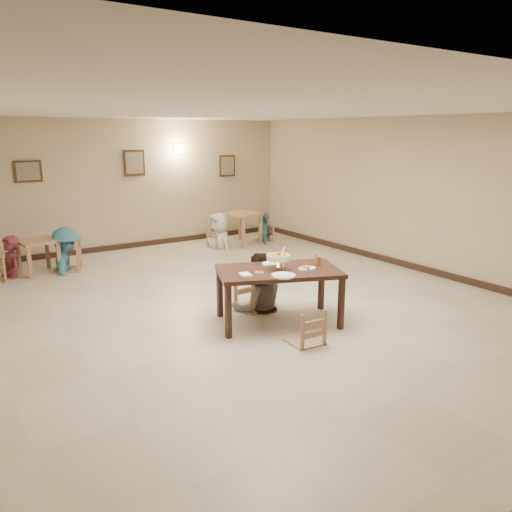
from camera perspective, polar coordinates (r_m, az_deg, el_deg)
floor at (r=8.03m, az=-1.22°, el=-5.56°), size 10.00×10.00×0.00m
ceiling at (r=7.58m, az=-1.34°, el=16.36°), size 10.00×10.00×0.00m
wall_back at (r=12.15m, az=-14.12°, el=7.91°), size 10.00×0.00×10.00m
wall_right at (r=10.35m, az=17.91°, el=6.70°), size 0.00×10.00×10.00m
baseboard_back at (r=12.35m, az=-13.69°, el=1.25°), size 8.00×0.06×0.12m
baseboard_right at (r=10.58m, az=17.24°, el=-1.06°), size 0.06×10.00×0.12m
picture_a at (r=11.53m, az=-24.61°, el=8.79°), size 0.55×0.04×0.45m
picture_b at (r=12.11m, az=-13.74°, el=10.29°), size 0.50×0.04×0.60m
picture_c at (r=13.18m, az=-3.31°, el=10.26°), size 0.45×0.04×0.55m
wall_sconce at (r=12.52m, az=-9.00°, el=11.99°), size 0.16×0.05×0.22m
main_table at (r=7.08m, az=2.61°, el=-2.16°), size 1.94×1.52×0.80m
chair_far at (r=7.73m, az=-0.15°, el=-2.13°), size 0.51×0.51×1.08m
chair_near at (r=6.51m, az=5.67°, el=-6.19°), size 0.42×0.42×0.89m
main_diner at (r=7.61m, az=0.26°, el=0.36°), size 1.03×0.90×1.79m
curry_warmer at (r=7.01m, az=2.56°, el=-0.17°), size 0.37×0.33×0.30m
rice_plate_far at (r=7.32m, az=1.72°, el=-0.84°), size 0.29×0.29×0.07m
rice_plate_near at (r=6.70m, az=3.16°, el=-2.21°), size 0.32×0.32×0.07m
fried_plate at (r=7.08m, az=5.88°, el=-1.38°), size 0.26×0.26×0.06m
chili_dish at (r=6.85m, az=0.38°, el=-1.88°), size 0.12×0.12×0.02m
napkin_cutlery at (r=6.71m, az=-1.22°, el=-2.18°), size 0.19×0.28×0.03m
drink_glass at (r=7.33m, az=7.09°, el=-0.44°), size 0.08×0.08×0.16m
bg_table_left at (r=10.52m, az=-23.69°, el=1.03°), size 0.79×0.79×0.68m
bg_table_right at (r=12.26m, az=-1.66°, el=4.31°), size 0.98×0.98×0.78m
bg_chair_ll at (r=10.41m, az=-26.30°, el=0.27°), size 0.45×0.45×0.97m
bg_chair_lr at (r=10.54m, az=-20.93°, el=1.29°), size 0.51×0.51×1.09m
bg_chair_rl at (r=11.95m, az=-4.29°, el=3.19°), size 0.44×0.44×0.94m
bg_chair_rr at (r=12.63m, az=0.93°, el=3.73°), size 0.43×0.43×0.91m
bg_diner_a at (r=10.35m, az=-26.50°, el=2.07°), size 0.49×0.65×1.63m
bg_diner_b at (r=10.48m, az=-21.09°, el=3.08°), size 0.92×1.26×1.76m
bg_diner_c at (r=11.89m, az=-4.32°, el=4.91°), size 0.63×0.88×1.66m
bg_diner_d at (r=12.58m, az=0.93°, el=5.11°), size 0.75×0.96×1.52m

